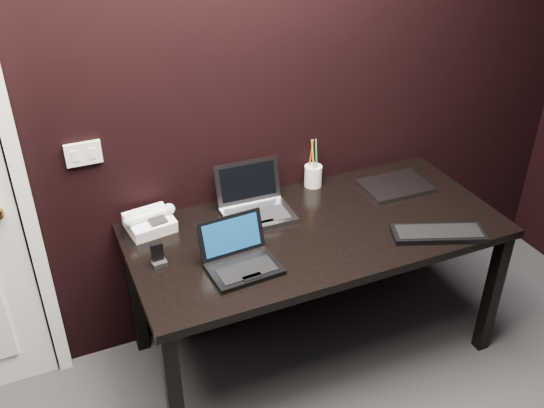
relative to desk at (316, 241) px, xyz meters
name	(u,v)px	position (x,y,z in m)	size (l,w,h in m)	color
wall_back	(220,91)	(-0.30, 0.40, 0.64)	(4.00, 4.00, 0.00)	black
wall_switch	(83,154)	(-0.92, 0.39, 0.46)	(0.15, 0.02, 0.10)	silver
desk	(316,241)	(0.00, 0.00, 0.00)	(1.70, 0.80, 0.74)	black
netbook	(241,259)	(-0.42, -0.13, 0.12)	(0.30, 0.27, 0.18)	black
silver_laptop	(256,206)	(-0.21, 0.22, 0.12)	(0.33, 0.29, 0.22)	gray
ext_keyboard	(438,233)	(0.46, -0.28, 0.09)	(0.43, 0.28, 0.03)	black
closed_laptop	(395,186)	(0.53, 0.16, 0.09)	(0.34, 0.25, 0.02)	gray
desk_phone	(150,222)	(-0.70, 0.28, 0.12)	(0.25, 0.21, 0.12)	white
mobile_phone	(158,257)	(-0.73, 0.02, 0.12)	(0.06, 0.05, 0.10)	black
pen_cup	(313,175)	(0.16, 0.35, 0.14)	(0.11, 0.11, 0.26)	white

